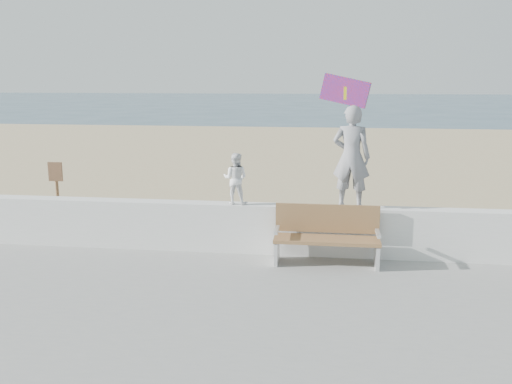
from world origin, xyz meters
TOP-DOWN VIEW (x-y plane):
  - ground at (0.00, 0.00)m, footprint 220.00×220.00m
  - sand at (0.00, 9.00)m, footprint 90.00×40.00m
  - seawall at (0.00, 2.00)m, footprint 30.00×0.35m
  - adult at (1.85, 2.00)m, footprint 0.73×0.55m
  - child at (-0.20, 2.00)m, footprint 0.49×0.40m
  - bench at (1.46, 1.55)m, footprint 1.80×0.57m
  - parafoil_kite at (1.80, 4.05)m, footprint 1.07×0.42m
  - sign at (-4.43, 3.47)m, footprint 0.32×0.07m

SIDE VIEW (x-z plane):
  - ground at x=0.00m, z-range 0.00..0.00m
  - sand at x=0.00m, z-range 0.00..0.08m
  - seawall at x=0.00m, z-range 0.18..1.08m
  - bench at x=1.46m, z-range 0.19..1.19m
  - sign at x=-4.43m, z-range 0.21..1.67m
  - child at x=-0.20m, z-range 1.08..2.01m
  - adult at x=1.85m, z-range 1.08..2.88m
  - parafoil_kite at x=1.80m, z-range 2.70..3.42m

